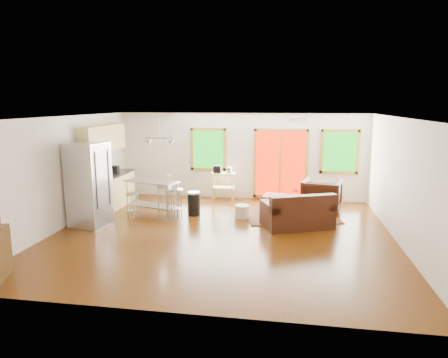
# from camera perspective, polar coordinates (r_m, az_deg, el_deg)

# --- Properties ---
(floor) EXTENTS (7.50, 7.00, 0.02)m
(floor) POSITION_cam_1_polar(r_m,az_deg,el_deg) (9.07, -0.31, -7.89)
(floor) COLOR #391B04
(floor) RESTS_ON ground
(ceiling) EXTENTS (7.50, 7.00, 0.02)m
(ceiling) POSITION_cam_1_polar(r_m,az_deg,el_deg) (8.59, -0.32, 8.90)
(ceiling) COLOR white
(ceiling) RESTS_ON ground
(back_wall) EXTENTS (7.50, 0.02, 2.60)m
(back_wall) POSITION_cam_1_polar(r_m,az_deg,el_deg) (12.17, 2.42, 3.27)
(back_wall) COLOR silver
(back_wall) RESTS_ON ground
(left_wall) EXTENTS (0.02, 7.00, 2.60)m
(left_wall) POSITION_cam_1_polar(r_m,az_deg,el_deg) (10.06, -21.96, 0.89)
(left_wall) COLOR silver
(left_wall) RESTS_ON ground
(right_wall) EXTENTS (0.02, 7.00, 2.60)m
(right_wall) POSITION_cam_1_polar(r_m,az_deg,el_deg) (8.93, 24.22, -0.45)
(right_wall) COLOR silver
(right_wall) RESTS_ON ground
(front_wall) EXTENTS (7.50, 0.02, 2.60)m
(front_wall) POSITION_cam_1_polar(r_m,az_deg,el_deg) (5.40, -6.52, -6.48)
(front_wall) COLOR silver
(front_wall) RESTS_ON ground
(window_left) EXTENTS (1.10, 0.05, 1.30)m
(window_left) POSITION_cam_1_polar(r_m,az_deg,el_deg) (12.25, -2.26, 4.27)
(window_left) COLOR #0E5B0F
(window_left) RESTS_ON back_wall
(french_doors) EXTENTS (1.60, 0.05, 2.10)m
(french_doors) POSITION_cam_1_polar(r_m,az_deg,el_deg) (12.07, 8.06, 2.15)
(french_doors) COLOR #BD1200
(french_doors) RESTS_ON back_wall
(window_right) EXTENTS (1.10, 0.05, 1.30)m
(window_right) POSITION_cam_1_polar(r_m,az_deg,el_deg) (12.10, 16.20, 3.76)
(window_right) COLOR #0E5B0F
(window_right) RESTS_ON back_wall
(rug) EXTENTS (2.65, 2.26, 0.02)m
(rug) POSITION_cam_1_polar(r_m,az_deg,el_deg) (10.64, 9.35, -5.06)
(rug) COLOR #43552F
(rug) RESTS_ON floor
(loveseat) EXTENTS (1.80, 1.42, 0.84)m
(loveseat) POSITION_cam_1_polar(r_m,az_deg,el_deg) (9.59, 10.48, -4.89)
(loveseat) COLOR black
(loveseat) RESTS_ON floor
(coffee_table) EXTENTS (1.13, 0.87, 0.40)m
(coffee_table) POSITION_cam_1_polar(r_m,az_deg,el_deg) (10.84, 11.19, -3.02)
(coffee_table) COLOR #39250C
(coffee_table) RESTS_ON floor
(armchair) EXTENTS (1.14, 1.10, 1.00)m
(armchair) POSITION_cam_1_polar(r_m,az_deg,el_deg) (10.95, 13.79, -2.15)
(armchair) COLOR black
(armchair) RESTS_ON floor
(ottoman) EXTENTS (0.69, 0.69, 0.41)m
(ottoman) POSITION_cam_1_polar(r_m,az_deg,el_deg) (11.07, 7.26, -3.35)
(ottoman) COLOR black
(ottoman) RESTS_ON floor
(pouf) EXTENTS (0.43, 0.43, 0.33)m
(pouf) POSITION_cam_1_polar(r_m,az_deg,el_deg) (10.24, 2.59, -4.67)
(pouf) COLOR beige
(pouf) RESTS_ON floor
(vase) EXTENTS (0.20, 0.21, 0.29)m
(vase) POSITION_cam_1_polar(r_m,az_deg,el_deg) (10.67, 10.14, -2.30)
(vase) COLOR silver
(vase) RESTS_ON coffee_table
(book) EXTENTS (0.20, 0.05, 0.27)m
(book) POSITION_cam_1_polar(r_m,az_deg,el_deg) (10.63, 12.62, -2.28)
(book) COLOR brown
(book) RESTS_ON coffee_table
(cabinets) EXTENTS (0.64, 2.24, 2.30)m
(cabinets) POSITION_cam_1_polar(r_m,az_deg,el_deg) (11.46, -16.30, 0.49)
(cabinets) COLOR tan
(cabinets) RESTS_ON floor
(refrigerator) EXTENTS (0.91, 0.89, 1.99)m
(refrigerator) POSITION_cam_1_polar(r_m,az_deg,el_deg) (9.97, -18.72, -0.77)
(refrigerator) COLOR #B7BABC
(refrigerator) RESTS_ON floor
(island) EXTENTS (1.52, 0.95, 0.89)m
(island) POSITION_cam_1_polar(r_m,az_deg,el_deg) (10.64, -10.26, -1.75)
(island) COLOR #B7BABC
(island) RESTS_ON floor
(cup) EXTENTS (0.13, 0.11, 0.13)m
(cup) POSITION_cam_1_polar(r_m,az_deg,el_deg) (10.63, -7.97, 0.50)
(cup) COLOR white
(cup) RESTS_ON island
(bar_stool_a) EXTENTS (0.34, 0.34, 0.65)m
(bar_stool_a) POSITION_cam_1_polar(r_m,az_deg,el_deg) (10.43, -13.03, -2.85)
(bar_stool_a) COLOR #B7BABC
(bar_stool_a) RESTS_ON floor
(bar_stool_b) EXTENTS (0.43, 0.43, 0.80)m
(bar_stool_b) POSITION_cam_1_polar(r_m,az_deg,el_deg) (10.40, -8.56, -2.08)
(bar_stool_b) COLOR #B7BABC
(bar_stool_b) RESTS_ON floor
(bar_stool_c) EXTENTS (0.37, 0.37, 0.75)m
(bar_stool_c) POSITION_cam_1_polar(r_m,az_deg,el_deg) (10.23, -6.84, -2.48)
(bar_stool_c) COLOR #B7BABC
(bar_stool_c) RESTS_ON floor
(trash_can) EXTENTS (0.42, 0.42, 0.62)m
(trash_can) POSITION_cam_1_polar(r_m,az_deg,el_deg) (10.47, -4.32, -3.49)
(trash_can) COLOR black
(trash_can) RESTS_ON floor
(kitchen_cart) EXTENTS (0.70, 0.45, 1.06)m
(kitchen_cart) POSITION_cam_1_polar(r_m,az_deg,el_deg) (11.94, -0.21, 0.33)
(kitchen_cart) COLOR tan
(kitchen_cart) RESTS_ON floor
(ceiling_flush) EXTENTS (0.35, 0.35, 0.12)m
(ceiling_flush) POSITION_cam_1_polar(r_m,az_deg,el_deg) (9.08, 10.44, 8.32)
(ceiling_flush) COLOR white
(ceiling_flush) RESTS_ON ceiling
(pendant_light) EXTENTS (0.80, 0.18, 0.79)m
(pendant_light) POSITION_cam_1_polar(r_m,az_deg,el_deg) (10.56, -9.22, 5.25)
(pendant_light) COLOR gray
(pendant_light) RESTS_ON ceiling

